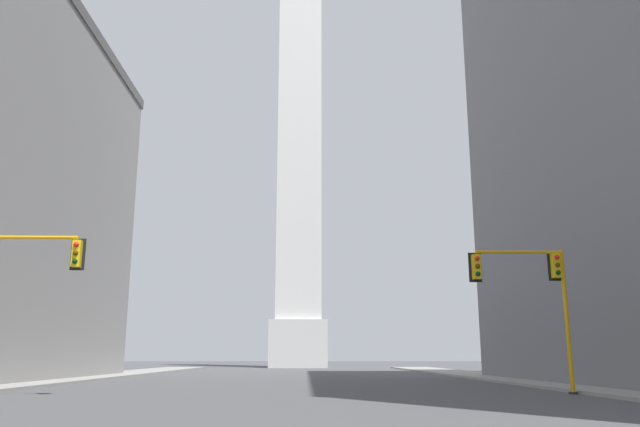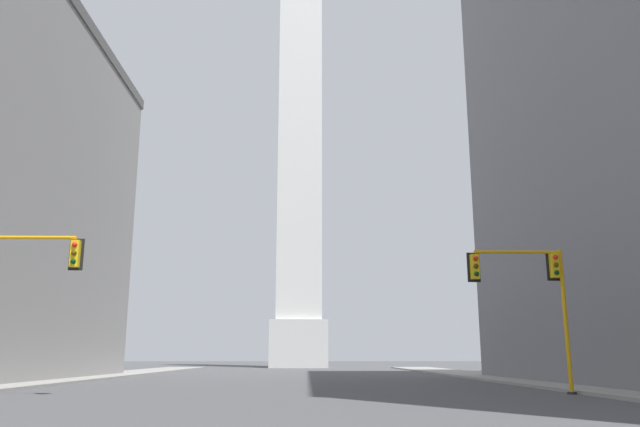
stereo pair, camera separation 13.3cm
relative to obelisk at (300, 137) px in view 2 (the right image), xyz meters
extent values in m
cube|color=gray|center=(15.12, -56.59, -34.27)|extent=(5.00, 106.12, 0.15)
cube|color=silver|center=(0.00, 0.00, -31.08)|extent=(8.11, 8.11, 6.53)
cube|color=silver|center=(0.00, 0.00, 1.29)|extent=(6.49, 6.49, 58.20)
cylinder|color=orange|center=(12.34, -63.45, -31.24)|extent=(0.18, 0.18, 6.21)
cylinder|color=#262626|center=(12.34, -63.45, -34.29)|extent=(0.40, 0.40, 0.10)
cube|color=yellow|center=(12.05, -63.45, -28.84)|extent=(0.35, 0.35, 1.10)
cube|color=black|center=(12.04, -63.27, -28.84)|extent=(0.58, 0.05, 1.32)
sphere|color=red|center=(12.05, -63.64, -28.50)|extent=(0.22, 0.22, 0.22)
sphere|color=#483506|center=(12.05, -63.64, -28.84)|extent=(0.22, 0.22, 0.22)
sphere|color=#073410|center=(12.05, -63.64, -29.18)|extent=(0.22, 0.22, 0.22)
cylinder|color=orange|center=(10.41, -63.45, -28.24)|extent=(3.85, 0.14, 0.14)
sphere|color=orange|center=(12.34, -63.45, -28.24)|extent=(0.18, 0.18, 0.18)
cube|color=yellow|center=(8.49, -63.45, -28.91)|extent=(0.35, 0.35, 1.10)
cube|color=black|center=(8.48, -63.27, -28.91)|extent=(0.58, 0.05, 1.32)
sphere|color=red|center=(8.49, -63.64, -28.57)|extent=(0.22, 0.22, 0.22)
sphere|color=#483506|center=(8.49, -63.64, -28.91)|extent=(0.22, 0.22, 0.22)
sphere|color=#073410|center=(8.49, -63.64, -29.25)|extent=(0.22, 0.22, 0.22)
cylinder|color=orange|center=(-10.36, -65.23, -28.00)|extent=(3.83, 0.14, 0.14)
cube|color=yellow|center=(-8.44, -65.23, -28.67)|extent=(0.36, 0.36, 1.10)
cube|color=black|center=(-8.45, -65.05, -28.67)|extent=(0.58, 0.07, 1.32)
sphere|color=red|center=(-8.43, -65.42, -28.33)|extent=(0.22, 0.22, 0.22)
sphere|color=#483506|center=(-8.43, -65.42, -28.67)|extent=(0.22, 0.22, 0.22)
sphere|color=#073410|center=(-8.43, -65.42, -29.01)|extent=(0.22, 0.22, 0.22)
camera|label=1|loc=(0.91, -90.67, -32.76)|focal=35.00mm
camera|label=2|loc=(1.04, -90.67, -32.76)|focal=35.00mm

